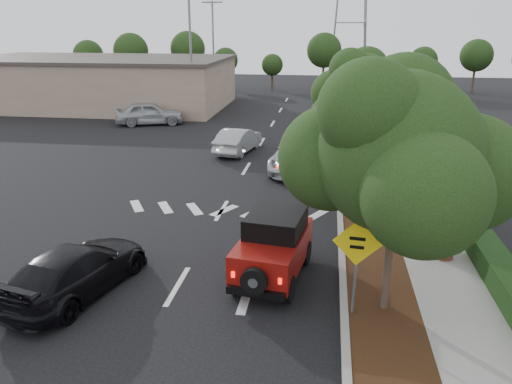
% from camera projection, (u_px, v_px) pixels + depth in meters
% --- Properties ---
extents(ground, '(120.00, 120.00, 0.00)m').
position_uv_depth(ground, '(178.00, 286.00, 14.00)').
color(ground, black).
rests_on(ground, ground).
extents(curb, '(0.20, 70.00, 0.15)m').
position_uv_depth(curb, '(338.00, 171.00, 24.60)').
color(curb, '#9E9B93').
rests_on(curb, ground).
extents(planting_strip, '(1.80, 70.00, 0.12)m').
position_uv_depth(planting_strip, '(359.00, 172.00, 24.47)').
color(planting_strip, black).
rests_on(planting_strip, ground).
extents(sidewalk, '(2.00, 70.00, 0.12)m').
position_uv_depth(sidewalk, '(398.00, 174.00, 24.21)').
color(sidewalk, gray).
rests_on(sidewalk, ground).
extents(hedge, '(0.80, 70.00, 0.80)m').
position_uv_depth(hedge, '(429.00, 168.00, 23.91)').
color(hedge, black).
rests_on(hedge, ground).
extents(commercial_building, '(22.00, 12.00, 4.00)m').
position_uv_depth(commercial_building, '(99.00, 83.00, 43.63)').
color(commercial_building, gray).
rests_on(commercial_building, ground).
extents(transmission_tower, '(7.00, 4.00, 28.00)m').
position_uv_depth(transmission_tower, '(347.00, 86.00, 58.16)').
color(transmission_tower, slate).
rests_on(transmission_tower, ground).
extents(street_tree_near, '(3.80, 3.80, 5.92)m').
position_uv_depth(street_tree_near, '(383.00, 311.00, 12.78)').
color(street_tree_near, black).
rests_on(street_tree_near, ground).
extents(street_tree_mid, '(3.20, 3.20, 5.32)m').
position_uv_depth(street_tree_mid, '(366.00, 213.00, 19.34)').
color(street_tree_mid, black).
rests_on(street_tree_mid, ground).
extents(street_tree_far, '(3.40, 3.40, 5.62)m').
position_uv_depth(street_tree_far, '(358.00, 168.00, 25.42)').
color(street_tree_far, black).
rests_on(street_tree_far, ground).
extents(light_pole_a, '(2.00, 0.22, 9.00)m').
position_uv_depth(light_pole_a, '(193.00, 116.00, 39.24)').
color(light_pole_a, slate).
rests_on(light_pole_a, ground).
extents(light_pole_b, '(2.00, 0.22, 9.00)m').
position_uv_depth(light_pole_b, '(215.00, 95.00, 50.62)').
color(light_pole_b, slate).
rests_on(light_pole_b, ground).
extents(red_jeep, '(2.12, 3.86, 1.91)m').
position_uv_depth(red_jeep, '(275.00, 244.00, 14.34)').
color(red_jeep, black).
rests_on(red_jeep, ground).
extents(silver_suv_ahead, '(2.84, 5.44, 1.46)m').
position_uv_depth(silver_suv_ahead, '(298.00, 156.00, 24.76)').
color(silver_suv_ahead, '#B9BCC2').
rests_on(silver_suv_ahead, ground).
extents(black_suv_oncoming, '(2.94, 4.99, 1.36)m').
position_uv_depth(black_suv_oncoming, '(77.00, 270.00, 13.48)').
color(black_suv_oncoming, black).
rests_on(black_suv_oncoming, ground).
extents(silver_sedan_oncoming, '(2.22, 4.41, 1.39)m').
position_uv_depth(silver_sedan_oncoming, '(238.00, 140.00, 28.21)').
color(silver_sedan_oncoming, '#9C9FA3').
rests_on(silver_sedan_oncoming, ground).
extents(parked_suv, '(5.18, 3.37, 1.64)m').
position_uv_depth(parked_suv, '(150.00, 113.00, 35.93)').
color(parked_suv, '#A7AAAE').
rests_on(parked_suv, ground).
extents(speed_hump_sign, '(1.18, 0.16, 2.52)m').
position_uv_depth(speed_hump_sign, '(356.00, 254.00, 11.96)').
color(speed_hump_sign, slate).
rests_on(speed_hump_sign, ground).
extents(terracotta_planter, '(0.75, 0.75, 1.31)m').
position_uv_depth(terracotta_planter, '(446.00, 234.00, 15.21)').
color(terracotta_planter, brown).
rests_on(terracotta_planter, ground).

